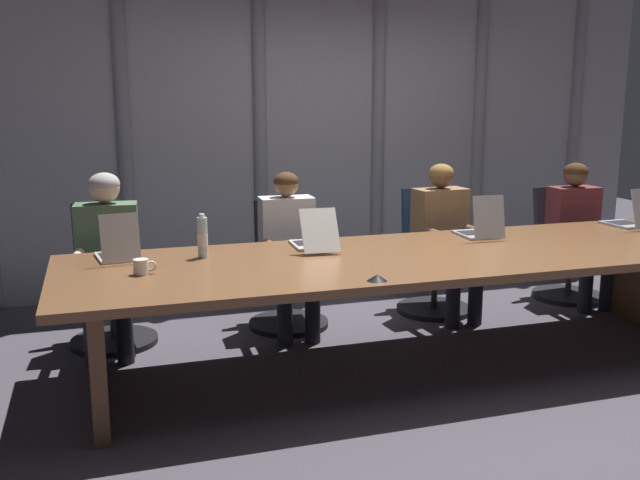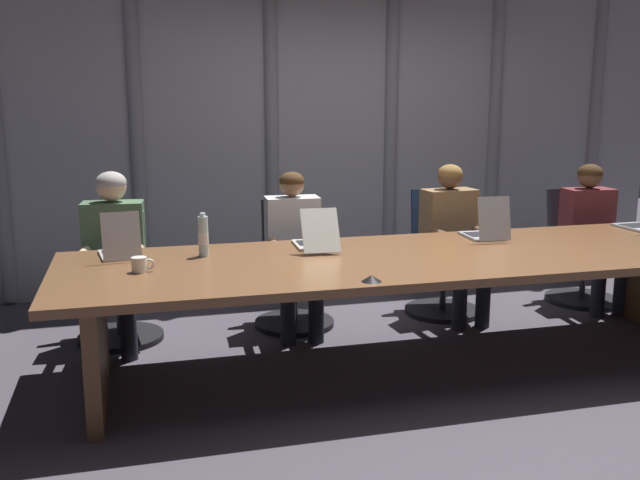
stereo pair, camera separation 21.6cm
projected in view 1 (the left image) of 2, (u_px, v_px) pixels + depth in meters
The scene contains 18 objects.
ground_plane at pixel (420, 363), 4.59m from camera, with size 13.29×13.29×0.00m, color #47424C.
conference_table at pixel (423, 273), 4.47m from camera, with size 4.48×1.30×0.74m.
curtain_backdrop at pixel (317, 117), 6.36m from camera, with size 6.65×0.17×3.05m.
laptop_left_end at pixel (117, 251), 4.24m from camera, with size 0.27×0.39×0.30m.
laptop_left_mid at pixel (314, 240), 4.57m from camera, with size 0.26×0.47×0.28m.
laptop_center at pixel (480, 229), 4.93m from camera, with size 0.25×0.39×0.31m.
laptop_right_mid at pixel (632, 219), 5.33m from camera, with size 0.26×0.41×0.31m.
office_chair_left_end at pixel (111, 291), 4.94m from camera, with size 0.60×0.60×0.97m.
office_chair_left_mid at pixel (287, 279), 5.32m from camera, with size 0.60×0.60×0.93m.
office_chair_center at pixel (433, 266), 5.69m from camera, with size 0.60×0.61×0.97m.
office_chair_right_mid at pixel (566, 256), 6.07m from camera, with size 0.60×0.60×0.94m.
person_left_end at pixel (107, 250), 4.73m from camera, with size 0.45×0.57×1.21m.
person_left_mid at pixel (289, 243), 5.11m from camera, with size 0.42×0.56×1.17m.
person_center at pixel (445, 231), 5.49m from camera, with size 0.45×0.57×1.20m.
person_right_mid at pixel (579, 224), 5.85m from camera, with size 0.42×0.56×1.17m.
water_bottle_primary at pixel (203, 238), 4.30m from camera, with size 0.06×0.06×0.27m.
coffee_mug_near at pixel (142, 267), 3.90m from camera, with size 0.13×0.09×0.09m.
conference_mic_left_side at pixel (377, 278), 3.77m from camera, with size 0.11×0.11×0.04m, color black.
Camera 1 is at (-1.95, -3.93, 1.70)m, focal length 39.60 mm.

